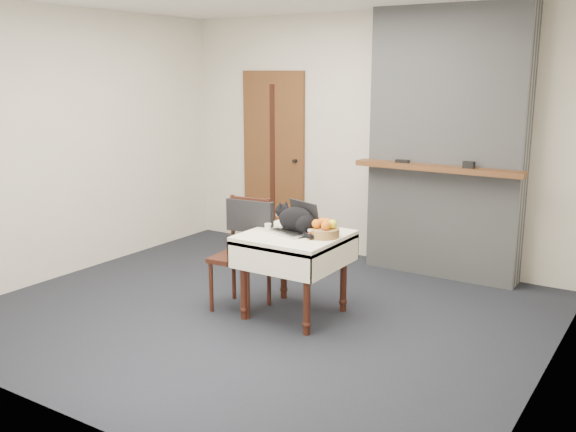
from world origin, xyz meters
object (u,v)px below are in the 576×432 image
object	(u,v)px
pill_bottle	(310,234)
chair	(246,238)
laptop	(297,225)
cream_jar	(268,227)
cat	(298,220)
side_table	(294,247)
door	(274,158)
fruit_basket	(324,230)

from	to	relation	value
pill_bottle	chair	size ratio (longest dim) A/B	0.08
pill_bottle	laptop	bearing A→B (deg)	148.57
cream_jar	cat	bearing A→B (deg)	20.69
side_table	laptop	bearing A→B (deg)	98.27
door	laptop	world-z (taller)	door
cat	pill_bottle	size ratio (longest dim) A/B	6.35
chair	side_table	bearing A→B (deg)	-2.80
laptop	cat	distance (m)	0.04
door	pill_bottle	distance (m)	2.57
side_table	fruit_basket	xyz separation A→B (m)	(0.25, 0.04, 0.17)
laptop	cream_jar	distance (m)	0.24
side_table	cat	distance (m)	0.22
door	pill_bottle	bearing A→B (deg)	-49.74
laptop	cat	bearing A→B (deg)	-4.48
pill_bottle	fruit_basket	distance (m)	0.13
chair	cat	bearing A→B (deg)	2.24
door	fruit_basket	bearing A→B (deg)	-46.95
laptop	fruit_basket	distance (m)	0.26
door	cream_jar	world-z (taller)	door
side_table	cream_jar	distance (m)	0.28
door	side_table	size ratio (longest dim) A/B	2.56
door	chair	bearing A→B (deg)	-62.64
door	cat	size ratio (longest dim) A/B	4.21
laptop	cat	xyz separation A→B (m)	(0.01, -0.00, 0.04)
door	fruit_basket	size ratio (longest dim) A/B	7.91
side_table	pill_bottle	world-z (taller)	pill_bottle
laptop	cream_jar	bearing A→B (deg)	-137.96
side_table	chair	size ratio (longest dim) A/B	0.82
cream_jar	fruit_basket	distance (m)	0.49
laptop	cat	size ratio (longest dim) A/B	0.88
laptop	pill_bottle	bearing A→B (deg)	-11.74
side_table	laptop	distance (m)	0.18
side_table	chair	xyz separation A→B (m)	(-0.48, -0.02, 0.02)
door	cream_jar	xyz separation A→B (m)	(1.23, -1.92, -0.27)
cream_jar	pill_bottle	size ratio (longest dim) A/B	0.86
door	fruit_basket	world-z (taller)	door
cat	fruit_basket	distance (m)	0.25
door	cream_jar	bearing A→B (deg)	-57.35
laptop	pill_bottle	world-z (taller)	laptop
laptop	chair	xyz separation A→B (m)	(-0.47, -0.07, -0.16)
fruit_basket	cat	bearing A→B (deg)	-179.88
cat	side_table	bearing A→B (deg)	-81.73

